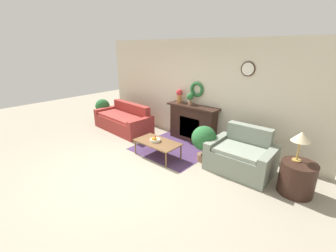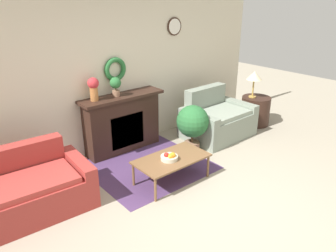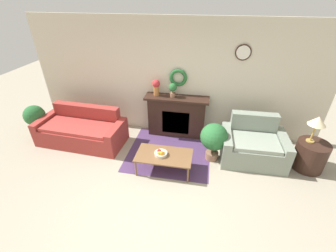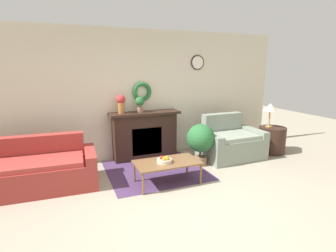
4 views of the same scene
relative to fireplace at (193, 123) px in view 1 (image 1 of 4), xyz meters
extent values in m
plane|color=#9E937F|center=(-0.09, -2.39, -0.51)|extent=(16.00, 16.00, 0.00)
cube|color=#4C335B|center=(-0.04, -0.76, -0.51)|extent=(1.80, 1.70, 0.01)
cube|color=beige|center=(-0.09, 0.21, 0.84)|extent=(6.80, 0.06, 2.70)
cylinder|color=#382319|center=(1.32, 0.16, 1.52)|extent=(0.33, 0.02, 0.33)
cylinder|color=white|center=(1.32, 0.15, 1.52)|extent=(0.28, 0.01, 0.28)
torus|color=#286633|center=(0.00, 0.13, 0.91)|extent=(0.40, 0.08, 0.40)
cube|color=#331E16|center=(0.00, 0.01, -0.03)|extent=(1.35, 0.34, 0.96)
cube|color=black|center=(0.00, -0.15, -0.10)|extent=(0.65, 0.02, 0.58)
cube|color=orange|center=(0.00, -0.16, -0.18)|extent=(0.52, 0.01, 0.32)
cube|color=#331E16|center=(0.00, -0.03, 0.48)|extent=(1.49, 0.41, 0.05)
cube|color=#9E332D|center=(-2.13, -0.86, -0.30)|extent=(1.68, 0.78, 0.43)
cube|color=#9E332D|center=(-2.11, -0.42, -0.11)|extent=(1.65, 0.28, 0.81)
cube|color=#9E332D|center=(-3.03, -0.71, -0.23)|extent=(0.22, 0.89, 0.57)
cube|color=#9E332D|center=(-1.22, -0.81, -0.23)|extent=(0.22, 0.89, 0.57)
cube|color=#AD3832|center=(-2.13, -0.86, -0.05)|extent=(1.61, 0.72, 0.08)
cube|color=gray|center=(1.73, -0.79, -0.28)|extent=(0.96, 0.74, 0.46)
cube|color=gray|center=(1.72, -0.33, -0.05)|extent=(0.95, 0.22, 0.92)
cube|color=gray|center=(1.16, -0.70, -0.21)|extent=(0.18, 0.93, 0.60)
cube|color=gray|center=(2.28, -0.68, -0.21)|extent=(0.18, 0.93, 0.60)
cube|color=gray|center=(1.73, -0.79, -0.01)|extent=(0.92, 0.68, 0.08)
cube|color=brown|center=(-0.04, -1.37, -0.14)|extent=(1.09, 0.60, 0.03)
cylinder|color=brown|center=(-0.54, -1.63, -0.33)|extent=(0.04, 0.04, 0.36)
cylinder|color=brown|center=(0.47, -1.63, -0.33)|extent=(0.04, 0.04, 0.36)
cylinder|color=brown|center=(-0.54, -1.11, -0.33)|extent=(0.04, 0.04, 0.36)
cylinder|color=brown|center=(0.47, -1.11, -0.33)|extent=(0.04, 0.04, 0.36)
cylinder|color=beige|center=(-0.10, -1.38, -0.10)|extent=(0.25, 0.25, 0.06)
sphere|color=#B2231E|center=(-0.13, -1.36, -0.05)|extent=(0.07, 0.07, 0.07)
sphere|color=orange|center=(-0.07, -1.43, -0.05)|extent=(0.08, 0.08, 0.08)
sphere|color=orange|center=(-0.11, -1.43, -0.05)|extent=(0.08, 0.08, 0.08)
ellipsoid|color=yellow|center=(-0.08, -1.41, -0.05)|extent=(0.17, 0.11, 0.04)
cylinder|color=#331E16|center=(2.81, -0.76, -0.21)|extent=(0.59, 0.59, 0.60)
cylinder|color=#B28E42|center=(2.74, -0.70, 0.09)|extent=(0.15, 0.15, 0.02)
cylinder|color=#B28E42|center=(2.74, -0.70, 0.28)|extent=(0.03, 0.03, 0.35)
cone|color=beige|center=(2.74, -0.70, 0.54)|extent=(0.32, 0.32, 0.17)
cylinder|color=#AD6B38|center=(-0.49, 0.01, 0.61)|extent=(0.13, 0.13, 0.22)
sphere|color=#B72D33|center=(-0.49, 0.01, 0.79)|extent=(0.18, 0.18, 0.18)
cylinder|color=#8E664C|center=(-0.10, -0.01, 0.55)|extent=(0.12, 0.12, 0.10)
cylinder|color=#4C3823|center=(-0.10, -0.01, 0.63)|extent=(0.02, 0.02, 0.05)
sphere|color=#286633|center=(-0.10, -0.01, 0.73)|extent=(0.19, 0.19, 0.19)
cylinder|color=#8E664C|center=(-3.34, -0.67, -0.41)|extent=(0.22, 0.22, 0.21)
cylinder|color=#4C3823|center=(-3.34, -0.67, -0.23)|extent=(0.04, 0.04, 0.13)
sphere|color=#286633|center=(-3.34, -0.67, 0.04)|extent=(0.49, 0.49, 0.49)
cylinder|color=#8E664C|center=(0.90, -0.83, -0.43)|extent=(0.27, 0.27, 0.17)
cylinder|color=#4C3823|center=(0.90, -0.83, -0.27)|extent=(0.04, 0.04, 0.15)
sphere|color=#286633|center=(0.90, -0.83, 0.05)|extent=(0.56, 0.56, 0.56)
camera|label=1|loc=(3.37, -4.85, 1.98)|focal=24.00mm
camera|label=2|loc=(-2.79, -4.58, 2.10)|focal=35.00mm
camera|label=3|loc=(0.67, -4.73, 2.61)|focal=24.00mm
camera|label=4|loc=(-1.59, -5.22, 1.43)|focal=28.00mm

